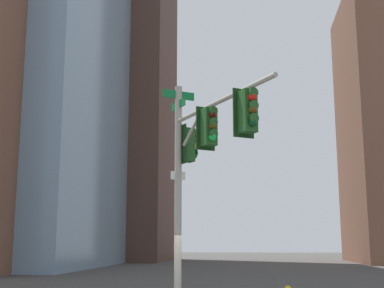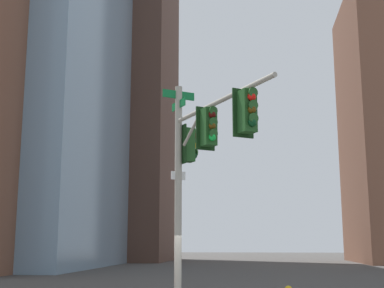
# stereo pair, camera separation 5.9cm
# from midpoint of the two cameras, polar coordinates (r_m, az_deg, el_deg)

# --- Properties ---
(signal_pole_assembly) EXTENTS (3.17, 4.56, 6.89)m
(signal_pole_assembly) POSITION_cam_midpoint_polar(r_m,az_deg,el_deg) (14.14, 1.00, -0.90)
(signal_pole_assembly) COLOR #9E998C
(signal_pole_assembly) RESTS_ON ground_plane
(building_brick_farside) EXTENTS (21.86, 14.20, 53.32)m
(building_brick_farside) POSITION_cam_midpoint_polar(r_m,az_deg,el_deg) (71.65, -11.08, 9.46)
(building_brick_farside) COLOR #4C3328
(building_brick_farside) RESTS_ON ground_plane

